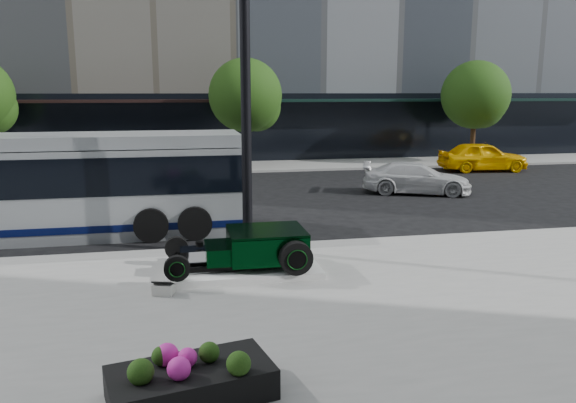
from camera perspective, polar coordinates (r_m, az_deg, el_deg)
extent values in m
plane|color=black|center=(17.08, -2.15, -2.85)|extent=(120.00, 120.00, 0.00)
cube|color=gray|center=(30.75, -6.33, 3.49)|extent=(70.00, 4.00, 0.12)
cube|color=black|center=(33.46, -24.19, 6.54)|extent=(22.00, 0.50, 4.00)
cube|color=black|center=(36.18, 14.42, 7.44)|extent=(24.00, 0.50, 4.00)
cube|color=black|center=(32.81, -24.64, 9.24)|extent=(22.00, 1.60, 0.15)
cube|color=black|center=(35.58, 14.97, 9.94)|extent=(24.00, 1.60, 0.15)
cylinder|color=black|center=(29.71, -4.28, 5.89)|extent=(0.28, 0.28, 2.60)
sphere|color=#1C3D10|center=(29.59, -4.35, 10.72)|extent=(3.80, 3.80, 3.80)
sphere|color=#1C3D10|center=(29.97, -3.25, 9.59)|extent=(2.60, 2.60, 2.60)
cylinder|color=black|center=(33.85, 18.25, 6.01)|extent=(0.28, 0.28, 2.60)
sphere|color=#1C3D10|center=(33.74, 18.51, 10.24)|extent=(3.80, 3.80, 3.80)
sphere|color=#1C3D10|center=(34.31, 19.08, 9.21)|extent=(2.60, 2.60, 2.60)
cube|color=silver|center=(12.80, -4.63, -6.80)|extent=(3.40, 1.80, 0.15)
cube|color=black|center=(12.32, -4.39, -6.66)|extent=(3.00, 0.08, 0.10)
cube|color=black|center=(13.18, -4.87, -5.48)|extent=(3.00, 0.08, 0.10)
cube|color=black|center=(12.72, -2.20, -4.42)|extent=(1.70, 1.45, 0.62)
cube|color=black|center=(12.64, -2.21, -2.97)|extent=(1.70, 1.45, 0.06)
cube|color=black|center=(12.63, -7.15, -5.17)|extent=(0.55, 1.05, 0.38)
cube|color=silver|center=(12.62, -9.64, -5.49)|extent=(0.55, 0.55, 0.34)
cylinder|color=black|center=(12.55, -9.00, -4.29)|extent=(0.18, 0.18, 0.10)
cylinder|color=black|center=(12.66, -11.22, -6.08)|extent=(0.06, 1.55, 0.06)
cylinder|color=black|center=(12.03, 0.81, -5.77)|extent=(0.72, 0.24, 0.72)
cylinder|color=black|center=(11.91, 0.94, -5.95)|extent=(0.37, 0.02, 0.37)
torus|color=#09360F|center=(11.90, 0.95, -5.96)|extent=(0.44, 0.02, 0.44)
cylinder|color=black|center=(13.63, -0.69, -3.73)|extent=(0.72, 0.24, 0.72)
cylinder|color=black|center=(13.75, -0.78, -3.60)|extent=(0.37, 0.02, 0.37)
torus|color=#09360F|center=(13.77, -0.79, -3.59)|extent=(0.44, 0.02, 0.44)
cylinder|color=black|center=(11.88, -11.22, -6.67)|extent=(0.54, 0.16, 0.54)
cylinder|color=black|center=(11.80, -11.21, -6.80)|extent=(0.28, 0.02, 0.28)
torus|color=#09360F|center=(11.79, -11.21, -6.82)|extent=(0.34, 0.02, 0.34)
cylinder|color=black|center=(13.37, -11.25, -4.65)|extent=(0.54, 0.16, 0.54)
cylinder|color=black|center=(13.46, -11.25, -4.55)|extent=(0.28, 0.02, 0.28)
torus|color=#09360F|center=(13.47, -11.25, -4.54)|extent=(0.34, 0.02, 0.34)
cube|color=silver|center=(11.67, -12.53, -8.67)|extent=(0.47, 0.40, 0.22)
cube|color=black|center=(11.62, -12.56, -8.09)|extent=(0.47, 0.39, 0.15)
cylinder|color=black|center=(14.04, -4.33, 11.94)|extent=(0.25, 0.25, 8.43)
cylinder|color=black|center=(14.57, -4.09, -4.42)|extent=(0.46, 0.46, 0.21)
cube|color=black|center=(7.93, -9.83, -17.68)|extent=(2.31, 1.50, 0.43)
sphere|color=#ED29B5|center=(7.80, -15.62, -15.63)|extent=(0.28, 0.28, 0.28)
sphere|color=#1C3D10|center=(7.78, -13.34, -15.58)|extent=(0.28, 0.28, 0.28)
sphere|color=#ED29B5|center=(7.77, -11.06, -15.51)|extent=(0.28, 0.28, 0.28)
sphere|color=#1C3D10|center=(7.77, -8.78, -15.42)|extent=(0.28, 0.28, 0.28)
sphere|color=#ED29B5|center=(7.78, -6.50, -15.30)|extent=(0.28, 0.28, 0.28)
sphere|color=#1C3D10|center=(7.81, -4.24, -15.17)|extent=(0.28, 0.28, 0.28)
cube|color=#ABB1B5|center=(17.60, -24.81, 0.78)|extent=(12.00, 2.55, 2.55)
cube|color=#070F3F|center=(17.76, -24.59, -1.94)|extent=(12.05, 2.60, 0.20)
cube|color=black|center=(17.52, -24.96, 2.63)|extent=(12.05, 2.60, 1.05)
cube|color=#ABB1B5|center=(17.42, -25.21, 5.55)|extent=(12.00, 2.40, 0.35)
cube|color=black|center=(17.16, -4.93, 2.46)|extent=(0.06, 2.30, 1.70)
cylinder|color=black|center=(16.00, -13.73, -2.36)|extent=(0.96, 0.28, 0.96)
cylinder|color=black|center=(18.54, -13.43, -0.51)|extent=(0.96, 0.28, 0.96)
cylinder|color=black|center=(15.99, -9.44, -2.20)|extent=(0.96, 0.28, 0.96)
cylinder|color=black|center=(18.53, -9.72, -0.37)|extent=(0.96, 0.28, 0.96)
imported|color=silver|center=(23.55, 12.92, 2.33)|extent=(4.70, 3.19, 1.26)
imported|color=#FCBB00|center=(31.16, 19.17, 4.34)|extent=(4.65, 2.25, 1.53)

